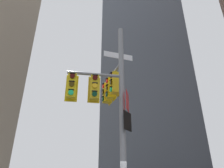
# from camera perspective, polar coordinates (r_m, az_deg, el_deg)

# --- Properties ---
(building_mid_block) EXTENTS (13.30, 13.30, 42.54)m
(building_mid_block) POSITION_cam_1_polar(r_m,az_deg,el_deg) (38.93, 9.50, 5.04)
(building_mid_block) COLOR #4C5460
(building_mid_block) RESTS_ON ground
(signal_pole_assembly) EXTENTS (2.53, 3.08, 8.33)m
(signal_pole_assembly) POSITION_cam_1_polar(r_m,az_deg,el_deg) (8.89, -0.89, -3.81)
(signal_pole_assembly) COLOR gray
(signal_pole_assembly) RESTS_ON ground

